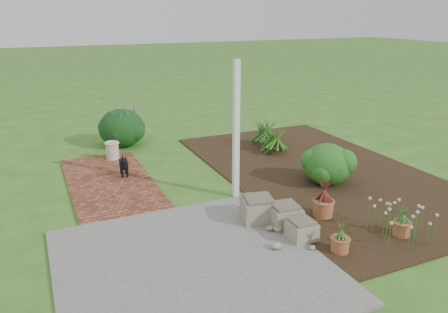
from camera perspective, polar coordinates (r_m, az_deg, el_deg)
name	(u,v)px	position (r m, az deg, el deg)	size (l,w,h in m)	color
ground	(223,201)	(7.94, -0.13, -5.82)	(80.00, 80.00, 0.00)	#2F6520
concrete_patio	(191,264)	(6.08, -4.29, -13.82)	(3.50, 3.50, 0.04)	#5C5C5A
brick_path	(110,181)	(9.05, -14.65, -3.18)	(1.60, 3.50, 0.04)	#5C2F1D
garden_bed	(320,172)	(9.53, 12.48, -1.94)	(4.00, 7.00, 0.03)	black
veranda_post	(236,131)	(7.72, 1.59, 3.33)	(0.10, 0.10, 2.50)	white
stone_trough_near	(301,230)	(6.67, 10.09, -9.49)	(0.39, 0.39, 0.26)	#726C56
stone_trough_mid	(258,210)	(7.13, 4.49, -6.97)	(0.51, 0.51, 0.34)	gray
stone_trough_far	(285,216)	(7.01, 7.93, -7.71)	(0.46, 0.46, 0.31)	gray
black_dog	(124,164)	(9.14, -12.96, -0.98)	(0.18, 0.50, 0.43)	black
cream_ceramic_urn	(112,151)	(10.30, -14.38, 0.74)	(0.29, 0.29, 0.39)	beige
evergreen_shrub	(327,163)	(8.78, 13.33, -0.84)	(0.96, 0.96, 0.82)	#124318
agapanthus_clump_back	(274,136)	(10.47, 6.54, 2.62)	(0.89, 0.89, 0.80)	#1A430F
agapanthus_clump_front	(265,129)	(10.99, 5.35, 3.64)	(0.99, 0.99, 0.88)	#0F3910
pink_flower_patch	(397,221)	(6.98, 21.62, -7.87)	(0.91, 0.91, 0.58)	#113D0F
terracotta_pot_bronze	(323,208)	(7.47, 12.83, -6.57)	(0.33, 0.33, 0.27)	#9F5936
terracotta_pot_small_left	(402,228)	(7.22, 22.19, -8.69)	(0.26, 0.26, 0.22)	#A15D36
terracotta_pot_small_right	(340,244)	(6.49, 14.92, -11.04)	(0.25, 0.25, 0.21)	#9B5234
purple_flowering_bush	(122,127)	(11.33, -13.24, 3.76)	(1.14, 1.14, 0.97)	black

